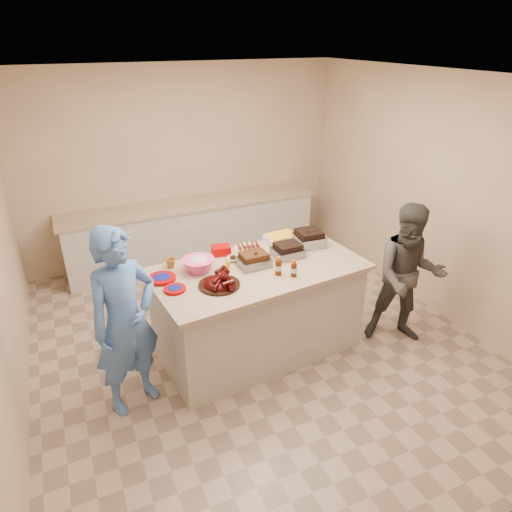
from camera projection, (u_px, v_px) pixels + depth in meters
name	position (u px, v px, depth m)	size (l,w,h in m)	color
room	(256.00, 343.00, 4.94)	(4.50, 5.00, 2.70)	beige
back_counter	(193.00, 232.00, 6.54)	(3.60, 0.64, 0.90)	beige
island	(258.00, 348.00, 4.86)	(2.06, 1.09, 0.98)	beige
rib_platter	(219.00, 286.00, 4.11)	(0.38, 0.38, 0.15)	#3E0302
pulled_pork_tray	(254.00, 266.00, 4.45)	(0.30, 0.23, 0.09)	#47230F
brisket_tray	(288.00, 256.00, 4.65)	(0.29, 0.24, 0.09)	black
roasting_pan	(309.00, 245.00, 4.89)	(0.29, 0.29, 0.12)	gray
coleslaw_bowl	(199.00, 271.00, 4.36)	(0.31, 0.31, 0.21)	#FB4098
sausage_plate	(248.00, 249.00, 4.80)	(0.30, 0.30, 0.05)	silver
mac_cheese_dish	(281.00, 241.00, 4.98)	(0.33, 0.24, 0.09)	yellow
bbq_bottle_a	(278.00, 274.00, 4.30)	(0.06, 0.06, 0.18)	#471902
bbq_bottle_b	(294.00, 276.00, 4.27)	(0.06, 0.06, 0.17)	#471902
mustard_bottle	(228.00, 269.00, 4.40)	(0.04, 0.04, 0.11)	#EEBE00
sauce_bowl	(233.00, 261.00, 4.56)	(0.14, 0.04, 0.14)	silver
plate_stack_large	(162.00, 280.00, 4.20)	(0.26, 0.26, 0.03)	#9C0000
plate_stack_small	(175.00, 290.00, 4.03)	(0.20, 0.20, 0.03)	#9C0000
plastic_cup	(171.00, 268.00, 4.42)	(0.10, 0.09, 0.10)	#955819
basket_stack	(221.00, 254.00, 4.69)	(0.19, 0.14, 0.09)	#9C0000
guest_blue	(137.00, 400.00, 4.18)	(0.62, 1.71, 0.41)	#4C7CCD
guest_gray	(398.00, 337.00, 5.05)	(0.75, 1.54, 0.58)	#494741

